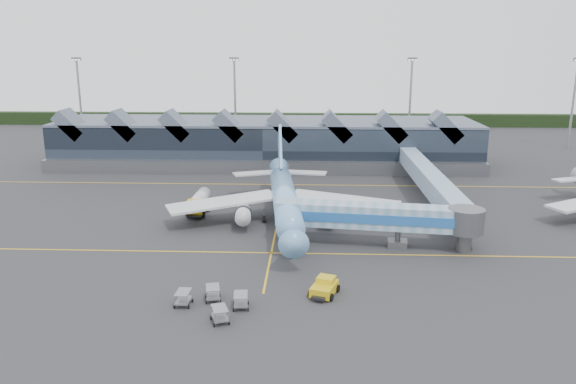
{
  "coord_description": "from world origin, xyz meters",
  "views": [
    {
      "loc": [
        4.84,
        -73.7,
        24.87
      ],
      "look_at": [
        1.62,
        3.16,
        5.0
      ],
      "focal_mm": 35.0,
      "sensor_mm": 36.0,
      "label": 1
    }
  ],
  "objects_px": {
    "main_airliner": "(284,197)",
    "jet_bridge": "(389,218)",
    "fuel_truck": "(200,201)",
    "pushback_tug": "(324,287)"
  },
  "relations": [
    {
      "from": "jet_bridge",
      "to": "fuel_truck",
      "type": "xyz_separation_m",
      "value": [
        -27.25,
        14.62,
        -2.08
      ]
    },
    {
      "from": "jet_bridge",
      "to": "fuel_truck",
      "type": "distance_m",
      "value": 30.99
    },
    {
      "from": "fuel_truck",
      "to": "pushback_tug",
      "type": "relative_size",
      "value": 2.13
    },
    {
      "from": "jet_bridge",
      "to": "fuel_truck",
      "type": "relative_size",
      "value": 2.82
    },
    {
      "from": "main_airliner",
      "to": "jet_bridge",
      "type": "xyz_separation_m",
      "value": [
        13.86,
        -10.08,
        0.07
      ]
    },
    {
      "from": "main_airliner",
      "to": "pushback_tug",
      "type": "height_order",
      "value": "main_airliner"
    },
    {
      "from": "jet_bridge",
      "to": "fuel_truck",
      "type": "bearing_deg",
      "value": 159.3
    },
    {
      "from": "main_airliner",
      "to": "jet_bridge",
      "type": "distance_m",
      "value": 17.14
    },
    {
      "from": "jet_bridge",
      "to": "pushback_tug",
      "type": "height_order",
      "value": "jet_bridge"
    },
    {
      "from": "main_airliner",
      "to": "jet_bridge",
      "type": "bearing_deg",
      "value": -41.68
    }
  ]
}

